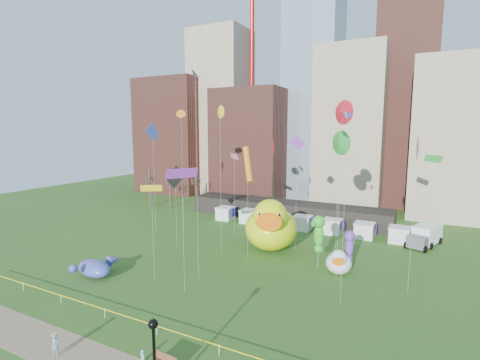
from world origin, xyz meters
The scene contains 32 objects.
ground centered at (0.00, 0.00, 0.00)m, with size 160.00×160.00×0.00m, color #28561B.
skyline centered at (2.25, 61.06, 21.44)m, with size 101.00×23.00×68.00m.
crane_left centered at (-21.11, 64.00, 46.90)m, with size 23.00×1.00×76.00m.
pavilion centered at (-4.00, 42.00, 1.60)m, with size 38.00×6.00×3.20m, color black.
vendor_tents centered at (1.02, 36.00, 1.11)m, with size 33.24×2.80×2.40m.
bare_trees centered at (-30.17, 40.54, 4.01)m, with size 8.44×6.44×8.50m.
caution_tape centered at (0.00, 0.00, 0.68)m, with size 50.00×0.06×0.90m.
big_duck centered at (0.25, 23.83, 3.54)m, with size 9.72×10.99×7.70m.
small_duck centered at (10.56, 19.78, 1.46)m, with size 3.57×4.38×3.18m.
seahorse_green centered at (7.90, 20.46, 4.67)m, with size 1.98×2.25×6.61m.
seahorse_purple centered at (11.41, 21.27, 3.38)m, with size 1.54×1.80×4.98m.
whale_inflatable centered at (-14.31, 6.25, 1.00)m, with size 5.32×6.42×2.19m.
lamppost centered at (5.02, -6.00, 3.54)m, with size 0.60×0.60×5.79m.
box_truck centered at (19.50, 36.34, 1.54)m, with size 4.73×7.48×2.99m.
woman centered at (-4.80, -5.75, 0.89)m, with size 0.64×0.42×1.75m, color silver.
toddler centered at (1.41, -3.20, 0.48)m, with size 0.32×0.23×0.92m, color white.
kite_0 centered at (-1.60, 28.78, 13.87)m, with size 1.40×2.63×15.54m.
kite_1 centered at (18.06, 18.02, 14.85)m, with size 0.21×2.82×16.50m.
kite_2 centered at (-3.35, 11.15, 22.29)m, with size 1.47×2.52×22.94m.
kite_3 centered at (9.19, 24.17, 15.19)m, with size 2.25×2.61×16.73m.
kite_4 centered at (-7.09, 7.99, 10.55)m, with size 2.10×1.56×10.98m.
kite_5 centered at (12.37, 12.33, 17.82)m, with size 0.37×1.76×18.45m.
kite_6 centered at (-16.50, 26.30, 19.13)m, with size 1.26×0.16×19.94m.
kite_7 centered at (-2.65, 7.52, 12.48)m, with size 2.20×2.95×13.03m.
kite_8 centered at (10.71, 17.93, 18.63)m, with size 1.90×2.16×19.93m.
kite_9 centered at (-7.55, 27.63, 12.60)m, with size 2.29×2.10×13.10m.
kite_10 centered at (-12.82, 19.56, 10.03)m, with size 3.37×0.31×11.80m.
kite_11 centered at (19.73, 33.58, 12.89)m, with size 2.29×2.52×13.41m.
kite_12 centered at (-5.41, 19.77, 19.05)m, with size 1.46×1.26×19.99m.
kite_13 centered at (-20.46, 23.86, 16.15)m, with size 0.20×3.04×17.92m.
kite_14 centered at (-1.19, 19.43, 12.45)m, with size 2.36×2.50×14.72m.
kite_15 centered at (3.37, 25.27, 14.63)m, with size 1.75×1.10×16.10m.
Camera 1 is at (18.91, -21.47, 16.93)m, focal length 27.00 mm.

